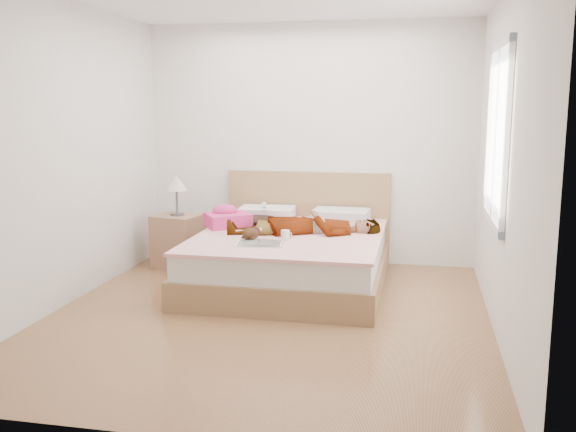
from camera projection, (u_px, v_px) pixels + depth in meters
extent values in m
plane|color=#502B19|center=(267.00, 317.00, 5.31)|extent=(4.00, 4.00, 0.00)
imported|color=white|center=(305.00, 222.00, 6.19)|extent=(1.58, 0.85, 0.21)
ellipsoid|color=black|center=(259.00, 218.00, 6.75)|extent=(0.61, 0.67, 0.08)
cube|color=silver|center=(264.00, 205.00, 6.66)|extent=(0.06, 0.10, 0.05)
plane|color=silver|center=(309.00, 144.00, 7.01)|extent=(3.60, 0.00, 3.60)
plane|color=silver|center=(172.00, 195.00, 3.15)|extent=(3.60, 0.00, 3.60)
plane|color=silver|center=(60.00, 156.00, 5.44)|extent=(0.00, 4.00, 4.00)
plane|color=white|center=(504.00, 164.00, 4.73)|extent=(0.00, 4.00, 4.00)
cube|color=white|center=(497.00, 135.00, 4.98)|extent=(0.02, 1.10, 1.30)
cube|color=silver|center=(507.00, 139.00, 4.43)|extent=(0.04, 0.06, 1.42)
cube|color=silver|center=(489.00, 132.00, 5.54)|extent=(0.04, 0.06, 1.42)
cube|color=silver|center=(492.00, 221.00, 5.10)|extent=(0.04, 1.22, 0.06)
cube|color=silver|center=(502.00, 45.00, 4.87)|extent=(0.04, 1.22, 0.06)
cube|color=silver|center=(496.00, 135.00, 4.99)|extent=(0.03, 0.04, 1.30)
cube|color=brown|center=(290.00, 272.00, 6.20)|extent=(1.78, 2.08, 0.26)
cube|color=silver|center=(290.00, 248.00, 6.16)|extent=(1.70, 2.00, 0.22)
cube|color=white|center=(290.00, 235.00, 6.14)|extent=(1.74, 2.04, 0.03)
cube|color=olive|center=(308.00, 217.00, 7.11)|extent=(1.80, 0.07, 1.00)
cube|color=white|center=(267.00, 213.00, 6.90)|extent=(0.61, 0.44, 0.13)
cube|color=silver|center=(341.00, 216.00, 6.74)|extent=(0.60, 0.43, 0.13)
cube|color=#FE45A8|center=(228.00, 220.00, 6.47)|extent=(0.54, 0.52, 0.14)
ellipsoid|color=#DD3C70|center=(225.00, 211.00, 6.51)|extent=(0.29, 0.24, 0.13)
cube|color=white|center=(259.00, 244.00, 5.67)|extent=(0.44, 0.32, 0.01)
cube|color=white|center=(247.00, 243.00, 5.68)|extent=(0.24, 0.30, 0.02)
cube|color=#262626|center=(271.00, 243.00, 5.66)|extent=(0.24, 0.30, 0.02)
cylinder|color=white|center=(285.00, 235.00, 5.85)|extent=(0.11, 0.11, 0.09)
torus|color=white|center=(289.00, 235.00, 5.83)|extent=(0.06, 0.04, 0.07)
cylinder|color=black|center=(285.00, 231.00, 5.84)|extent=(0.09, 0.09, 0.00)
ellipsoid|color=#301D0D|center=(250.00, 234.00, 5.83)|extent=(0.18, 0.20, 0.12)
ellipsoid|color=beige|center=(249.00, 233.00, 5.81)|extent=(0.10, 0.10, 0.06)
sphere|color=black|center=(256.00, 231.00, 5.90)|extent=(0.09, 0.09, 0.09)
sphere|color=pink|center=(254.00, 229.00, 5.93)|extent=(0.03, 0.03, 0.03)
sphere|color=#F7A1B1|center=(260.00, 229.00, 5.90)|extent=(0.03, 0.03, 0.03)
ellipsoid|color=black|center=(244.00, 237.00, 5.82)|extent=(0.05, 0.06, 0.03)
ellipsoid|color=black|center=(253.00, 238.00, 5.77)|extent=(0.05, 0.06, 0.03)
cube|color=brown|center=(178.00, 241.00, 6.88)|extent=(0.53, 0.49, 0.57)
cylinder|color=#4E4E4E|center=(177.00, 214.00, 6.83)|extent=(0.17, 0.17, 0.02)
cylinder|color=#515151|center=(177.00, 201.00, 6.80)|extent=(0.03, 0.03, 0.29)
cone|color=beige|center=(176.00, 183.00, 6.77)|extent=(0.27, 0.27, 0.16)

